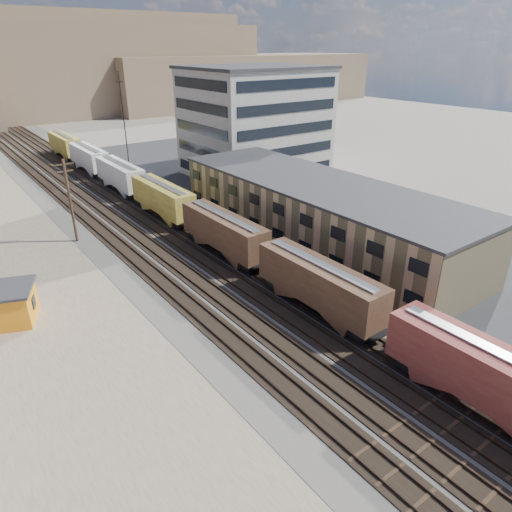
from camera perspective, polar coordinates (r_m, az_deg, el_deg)
ground at (r=32.69m, az=19.22°, el=-18.28°), size 300.00×300.00×0.00m
ballast_bed at (r=68.87m, az=-16.65°, el=5.57°), size 18.00×200.00×0.06m
asphalt_lot at (r=67.42m, az=5.96°, el=6.08°), size 26.00×120.00×0.04m
rail_tracks at (r=68.67m, az=-17.09°, el=5.53°), size 11.40×200.00×0.24m
freight_train at (r=57.07m, az=-8.22°, el=5.38°), size 3.00×119.74×4.46m
warehouse at (r=54.82m, az=7.69°, el=5.54°), size 12.40×40.40×7.25m
office_tower at (r=83.95m, az=-0.13°, el=16.45°), size 22.60×18.60×18.45m
utility_pole_north at (r=57.67m, az=-22.24°, el=6.59°), size 2.20×0.32×10.00m
radio_mast at (r=77.85m, az=-16.04°, el=14.75°), size 1.20×0.16×18.00m
maintenance_shed at (r=44.05m, az=-27.97°, el=-5.31°), size 4.72×5.28×3.18m
parked_car_blue at (r=69.23m, az=4.84°, el=7.31°), size 5.13×6.29×1.59m
parked_car_far at (r=88.28m, az=-3.20°, el=11.15°), size 2.92×4.30×1.36m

